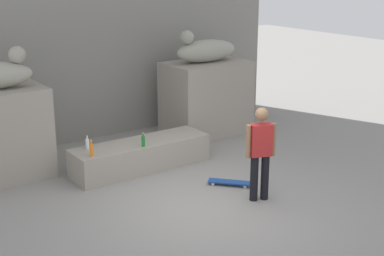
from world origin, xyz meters
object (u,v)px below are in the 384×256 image
object	(u,v)px
skater	(261,150)
skateboard	(230,182)
bottle_orange	(91,150)
bottle_clear	(87,144)
statue_reclining_right	(205,50)
bottle_green	(143,141)

from	to	relation	value
skater	skateboard	xyz separation A→B (m)	(-0.01, 0.80, -0.86)
skater	bottle_orange	xyz separation A→B (m)	(-2.08, 2.29, -0.22)
bottle_clear	statue_reclining_right	bearing A→B (deg)	15.32
statue_reclining_right	bottle_green	xyz separation A→B (m)	(-2.57, -1.45, -1.35)
skater	bottle_green	bearing A→B (deg)	-44.83
bottle_orange	bottle_green	size ratio (longest dim) A/B	1.14
bottle_orange	bottle_green	bearing A→B (deg)	-3.31
skater	bottle_green	xyz separation A→B (m)	(-1.01, 2.23, -0.24)
bottle_green	skater	bearing A→B (deg)	-65.60
skater	bottle_green	distance (m)	2.46
skateboard	bottle_green	distance (m)	1.85
statue_reclining_right	skateboard	size ratio (longest dim) A/B	2.21
skateboard	bottle_orange	distance (m)	2.63
skater	statue_reclining_right	bearing A→B (deg)	-92.22
bottle_clear	skateboard	bearing A→B (deg)	-44.64
skater	skateboard	size ratio (longest dim) A/B	2.29
bottle_green	bottle_orange	bearing A→B (deg)	176.69
statue_reclining_right	skateboard	xyz separation A→B (m)	(-1.58, -2.89, -1.97)
bottle_green	bottle_clear	xyz separation A→B (m)	(-0.95, 0.49, -0.00)
skater	bottle_orange	size ratio (longest dim) A/B	5.29
statue_reclining_right	skater	xyz separation A→B (m)	(-1.56, -3.68, -1.11)
statue_reclining_right	bottle_orange	distance (m)	4.12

